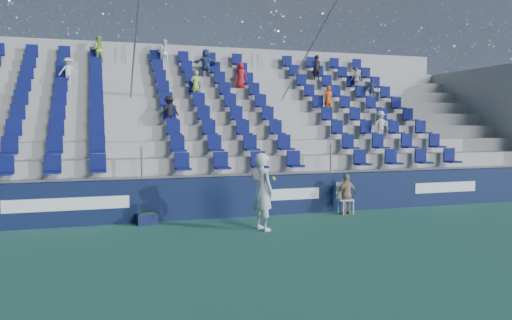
{
  "coord_description": "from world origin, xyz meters",
  "views": [
    {
      "loc": [
        -4.19,
        -11.02,
        2.71
      ],
      "look_at": [
        0.2,
        2.8,
        1.7
      ],
      "focal_mm": 35.0,
      "sensor_mm": 36.0,
      "label": 1
    }
  ],
  "objects": [
    {
      "name": "ground",
      "position": [
        0.0,
        0.0,
        0.0
      ],
      "size": [
        70.0,
        70.0,
        0.0
      ],
      "primitive_type": "plane",
      "color": "#2F6F58",
      "rests_on": "ground"
    },
    {
      "name": "sponsor_wall",
      "position": [
        0.0,
        3.15,
        0.6
      ],
      "size": [
        24.0,
        0.32,
        1.2
      ],
      "color": "#10193B",
      "rests_on": "ground"
    },
    {
      "name": "grandstand",
      "position": [
        -0.0,
        8.24,
        2.14
      ],
      "size": [
        24.0,
        8.17,
        6.63
      ],
      "color": "#A6A6A0",
      "rests_on": "ground"
    },
    {
      "name": "tennis_player",
      "position": [
        -0.15,
        1.12,
        1.0
      ],
      "size": [
        0.74,
        0.84,
        2.01
      ],
      "color": "silver",
      "rests_on": "ground"
    },
    {
      "name": "line_judge_chair",
      "position": [
        3.01,
        2.65,
        0.55
      ],
      "size": [
        0.51,
        0.52,
        0.96
      ],
      "color": "white",
      "rests_on": "ground"
    },
    {
      "name": "line_judge",
      "position": [
        3.01,
        2.5,
        0.62
      ],
      "size": [
        0.78,
        0.45,
        1.25
      ],
      "primitive_type": "imported",
      "rotation": [
        0.0,
        0.0,
        3.35
      ],
      "color": "tan",
      "rests_on": "ground"
    },
    {
      "name": "ball_bin",
      "position": [
        -2.95,
        2.75,
        0.17
      ],
      "size": [
        0.59,
        0.42,
        0.31
      ],
      "color": "#0F1639",
      "rests_on": "ground"
    }
  ]
}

